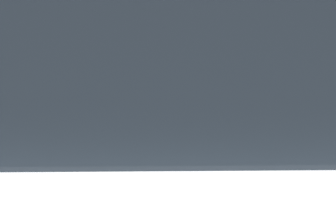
# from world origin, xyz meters

# --- Properties ---
(parking_meter) EXTENTS (0.18, 0.19, 1.59)m
(parking_meter) POSITION_xyz_m (-0.20, 0.53, 1.32)
(parking_meter) COLOR slate
(parking_meter) RESTS_ON sidewalk_curb
(pedestrian_at_meter) EXTENTS (0.59, 0.55, 1.62)m
(pedestrian_at_meter) POSITION_xyz_m (0.44, 0.67, 1.07)
(pedestrian_at_meter) COLOR black
(pedestrian_at_meter) RESTS_ON sidewalk_curb
(parked_sedan_white) EXTENTS (4.64, 1.92, 1.76)m
(parked_sedan_white) POSITION_xyz_m (0.47, -1.36, 0.87)
(parked_sedan_white) COLOR white
(parked_sedan_white) RESTS_ON ground
(background_railing) EXTENTS (24.06, 0.06, 1.17)m
(background_railing) POSITION_xyz_m (0.00, 2.84, 0.98)
(background_railing) COLOR #1E602D
(background_railing) RESTS_ON sidewalk_curb
(backdrop_wall) EXTENTS (32.00, 0.50, 2.85)m
(backdrop_wall) POSITION_xyz_m (0.00, 5.77, 1.42)
(backdrop_wall) COLOR gray
(backdrop_wall) RESTS_ON ground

